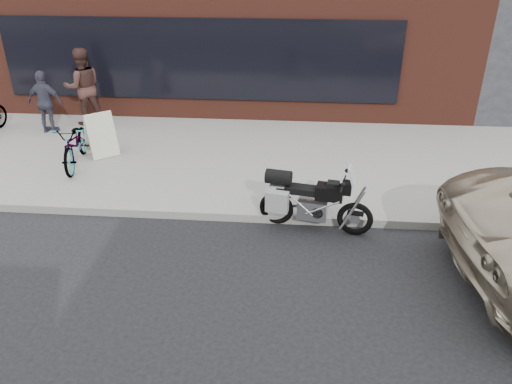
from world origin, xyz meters
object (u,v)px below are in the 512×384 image
object	(u,v)px
bicycle_front	(76,144)
sandwich_sign	(100,134)
motorcycle	(308,201)
cafe_patron_right	(46,102)
cafe_patron_left	(83,87)

from	to	relation	value
bicycle_front	sandwich_sign	bearing A→B (deg)	52.11
motorcycle	bicycle_front	xyz separation A→B (m)	(-4.79, 1.94, 0.09)
bicycle_front	cafe_patron_right	xyz separation A→B (m)	(-1.46, 1.85, 0.29)
cafe_patron_left	sandwich_sign	bearing A→B (deg)	90.08
bicycle_front	cafe_patron_left	world-z (taller)	cafe_patron_left
motorcycle	cafe_patron_right	xyz separation A→B (m)	(-6.25, 3.78, 0.38)
sandwich_sign	cafe_patron_right	size ratio (longest dim) A/B	0.63
motorcycle	sandwich_sign	distance (m)	5.14
motorcycle	cafe_patron_right	size ratio (longest dim) A/B	1.27
bicycle_front	cafe_patron_left	bearing A→B (deg)	96.93
bicycle_front	sandwich_sign	distance (m)	0.66
cafe_patron_right	cafe_patron_left	bearing A→B (deg)	-130.05
cafe_patron_left	bicycle_front	bearing A→B (deg)	78.05
motorcycle	cafe_patron_right	bearing A→B (deg)	159.62
sandwich_sign	cafe_patron_left	xyz separation A→B (m)	(-1.09, 1.96, 0.48)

